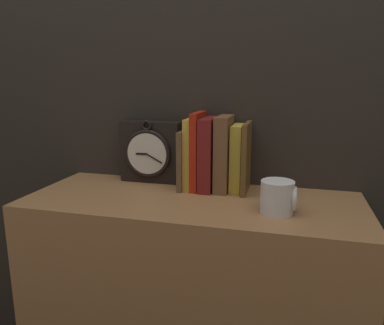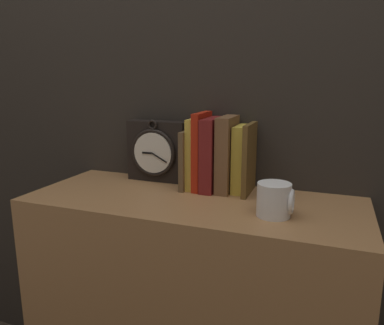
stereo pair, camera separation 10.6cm
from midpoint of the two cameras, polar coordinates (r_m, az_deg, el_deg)
name	(u,v)px [view 2 (the right image)]	position (r m, az deg, el deg)	size (l,w,h in m)	color
wall_back	(217,29)	(1.26, 6.34, 19.59)	(6.00, 0.05, 2.60)	#2D2823
bookshelf	(192,321)	(1.28, 2.59, -23.03)	(0.97, 0.39, 0.81)	#A87547
clock	(157,151)	(1.27, -2.97, 1.73)	(0.20, 0.07, 0.21)	black
book_slot0_brown	(189,159)	(1.19, 2.10, 0.55)	(0.02, 0.14, 0.19)	brown
book_slot1_yellow	(195,153)	(1.18, 3.08, 1.41)	(0.02, 0.13, 0.22)	gold
book_slot2_red	(202,151)	(1.17, 4.10, 1.75)	(0.02, 0.14, 0.24)	red
book_slot3_maroon	(212,154)	(1.16, 5.71, 1.23)	(0.04, 0.14, 0.22)	maroon
book_slot4_brown	(227,154)	(1.15, 8.00, 1.24)	(0.04, 0.14, 0.23)	brown
book_slot5_yellow	(241,159)	(1.16, 10.07, 0.54)	(0.03, 0.11, 0.20)	gold
book_slot6_brown	(249,159)	(1.14, 11.39, 0.51)	(0.01, 0.14, 0.21)	brown
mug	(275,200)	(0.98, 15.62, -5.56)	(0.09, 0.09, 0.09)	white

